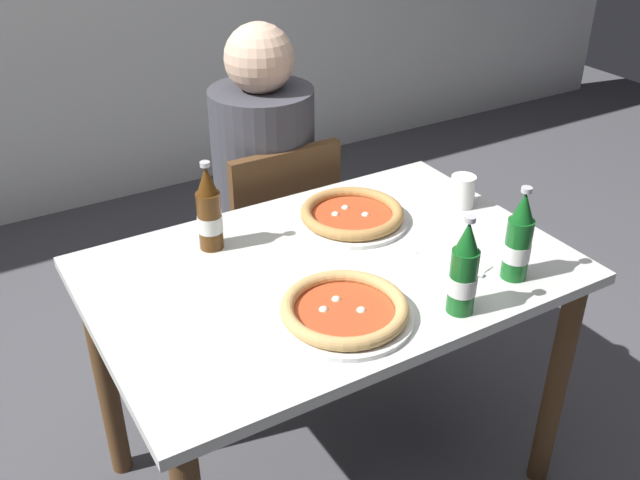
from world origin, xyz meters
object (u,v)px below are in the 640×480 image
object	(u,v)px
napkin_with_cutlery	(443,267)
beer_bottle_left	(209,212)
dining_table_main	(330,302)
chair_behind_table	(273,238)
beer_bottle_right	(519,240)
beer_bottle_center	(464,272)
pizza_marinara_far	(344,311)
pizza_margherita_near	(352,215)
diner_seated	(266,206)
paper_cup	(462,191)

from	to	relation	value
napkin_with_cutlery	beer_bottle_left	bearing A→B (deg)	139.67
dining_table_main	chair_behind_table	xyz separation A→B (m)	(0.14, 0.61, -0.15)
beer_bottle_left	beer_bottle_right	xyz separation A→B (m)	(0.59, -0.52, 0.00)
chair_behind_table	beer_bottle_center	size ratio (longest dim) A/B	3.44
beer_bottle_center	pizza_marinara_far	bearing A→B (deg)	155.90
pizza_margherita_near	beer_bottle_left	xyz separation A→B (m)	(-0.40, 0.07, 0.08)
diner_seated	beer_bottle_center	world-z (taller)	diner_seated
pizza_marinara_far	napkin_with_cutlery	world-z (taller)	pizza_marinara_far
pizza_margherita_near	beer_bottle_left	size ratio (longest dim) A/B	1.28
pizza_margherita_near	napkin_with_cutlery	size ratio (longest dim) A/B	1.44
chair_behind_table	paper_cup	world-z (taller)	chair_behind_table
chair_behind_table	paper_cup	xyz separation A→B (m)	(0.36, -0.53, 0.32)
diner_seated	beer_bottle_left	xyz separation A→B (m)	(-0.37, -0.42, 0.27)
dining_table_main	chair_behind_table	world-z (taller)	chair_behind_table
beer_bottle_right	beer_bottle_left	bearing A→B (deg)	138.75
pizza_margherita_near	beer_bottle_left	world-z (taller)	beer_bottle_left
beer_bottle_right	diner_seated	bearing A→B (deg)	103.34
pizza_marinara_far	napkin_with_cutlery	distance (m)	0.34
diner_seated	paper_cup	xyz separation A→B (m)	(0.36, -0.58, 0.21)
paper_cup	beer_bottle_right	bearing A→B (deg)	-110.97
pizza_margherita_near	paper_cup	size ratio (longest dim) A/B	3.34
dining_table_main	chair_behind_table	bearing A→B (deg)	76.79
paper_cup	chair_behind_table	bearing A→B (deg)	124.46
beer_bottle_right	napkin_with_cutlery	world-z (taller)	beer_bottle_right
beer_bottle_center	beer_bottle_right	world-z (taller)	same
napkin_with_cutlery	beer_bottle_center	bearing A→B (deg)	-117.28
pizza_margherita_near	beer_bottle_center	xyz separation A→B (m)	(-0.02, -0.49, 0.08)
dining_table_main	beer_bottle_right	size ratio (longest dim) A/B	4.86
beer_bottle_left	dining_table_main	bearing A→B (deg)	-47.10
diner_seated	pizza_marinara_far	world-z (taller)	diner_seated
chair_behind_table	beer_bottle_left	size ratio (longest dim) A/B	3.44
dining_table_main	pizza_marinara_far	world-z (taller)	pizza_marinara_far
napkin_with_cutlery	paper_cup	xyz separation A→B (m)	(0.26, 0.24, 0.04)
chair_behind_table	pizza_marinara_far	distance (m)	0.90
diner_seated	paper_cup	size ratio (longest dim) A/B	12.73
diner_seated	beer_bottle_center	size ratio (longest dim) A/B	4.89
beer_bottle_right	napkin_with_cutlery	distance (m)	0.20
beer_bottle_center	napkin_with_cutlery	bearing A→B (deg)	62.72
beer_bottle_left	napkin_with_cutlery	xyz separation A→B (m)	(0.46, -0.39, -0.10)
dining_table_main	beer_bottle_left	xyz separation A→B (m)	(-0.22, 0.24, 0.22)
diner_seated	beer_bottle_left	world-z (taller)	diner_seated
pizza_marinara_far	paper_cup	distance (m)	0.66
diner_seated	beer_bottle_right	bearing A→B (deg)	-76.66
chair_behind_table	napkin_with_cutlery	distance (m)	0.82
pizza_margherita_near	diner_seated	bearing A→B (deg)	93.51
diner_seated	dining_table_main	bearing A→B (deg)	-102.28
beer_bottle_left	beer_bottle_center	bearing A→B (deg)	-55.71
pizza_marinara_far	beer_bottle_center	size ratio (longest dim) A/B	1.30
diner_seated	pizza_margherita_near	size ratio (longest dim) A/B	3.81
chair_behind_table	beer_bottle_right	bearing A→B (deg)	104.58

